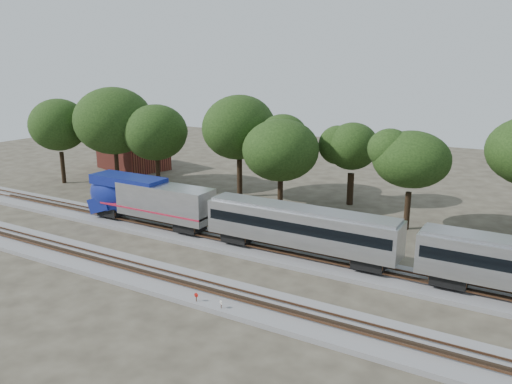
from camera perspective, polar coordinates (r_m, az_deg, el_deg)
ground at (r=46.66m, az=-8.86°, el=-7.89°), size 160.00×160.00×0.00m
track_far at (r=51.05m, az=-4.64°, el=-5.50°), size 160.00×5.00×0.73m
track_near at (r=43.82m, az=-12.18°, el=-9.30°), size 160.00×5.00×0.73m
switch_stand_red at (r=38.29m, az=-6.84°, el=-11.92°), size 0.34×0.06×1.07m
switch_stand_white at (r=37.18m, az=-4.00°, el=-12.77°), size 0.31×0.14×1.00m
switch_lever at (r=39.32m, az=-6.34°, el=-12.02°), size 0.57×0.46×0.30m
brick_building at (r=87.88m, az=-13.87°, el=4.36°), size 12.81×10.39×5.41m
tree_0 at (r=79.53m, az=-21.62°, el=7.15°), size 8.94×8.94×12.61m
tree_1 at (r=75.01m, az=-15.96°, el=7.82°), size 9.74×9.74×13.73m
tree_2 at (r=71.46m, az=-11.36°, el=6.67°), size 8.35×8.35×11.78m
tree_3 at (r=66.13m, az=-1.93°, el=7.40°), size 9.59×9.59×13.52m
tree_4 at (r=60.67m, az=2.85°, el=4.80°), size 7.54×7.54×10.63m
tree_5 at (r=63.68m, az=10.96°, el=5.14°), size 7.67×7.67×10.82m
tree_6 at (r=55.36m, az=17.32°, el=3.55°), size 7.88×7.88×11.10m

